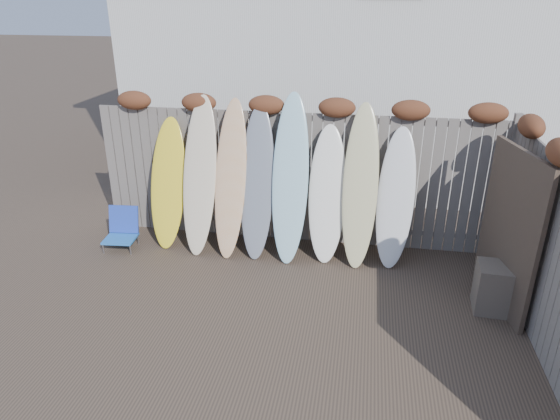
% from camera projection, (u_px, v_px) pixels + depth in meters
% --- Properties ---
extents(ground, '(80.00, 80.00, 0.00)m').
position_uv_depth(ground, '(262.00, 331.00, 5.71)').
color(ground, '#493A2D').
extents(back_fence, '(6.05, 0.28, 2.24)m').
position_uv_depth(back_fence, '(298.00, 167.00, 7.40)').
color(back_fence, slate).
rests_on(back_fence, ground).
extents(right_fence, '(0.28, 4.40, 2.24)m').
position_uv_depth(right_fence, '(557.00, 254.00, 5.01)').
color(right_fence, slate).
rests_on(right_fence, ground).
extents(house, '(8.50, 5.50, 6.33)m').
position_uv_depth(house, '(348.00, 12.00, 10.23)').
color(house, silver).
rests_on(house, ground).
extents(beach_chair, '(0.49, 0.52, 0.60)m').
position_uv_depth(beach_chair, '(122.00, 229.00, 7.55)').
color(beach_chair, blue).
rests_on(beach_chair, ground).
extents(wooden_crate, '(0.54, 0.46, 0.60)m').
position_uv_depth(wooden_crate, '(498.00, 288.00, 5.99)').
color(wooden_crate, brown).
rests_on(wooden_crate, ground).
extents(lattice_panel, '(0.33, 1.30, 1.97)m').
position_uv_depth(lattice_panel, '(509.00, 231.00, 5.86)').
color(lattice_panel, '#3D3325').
rests_on(lattice_panel, ground).
extents(surfboard_0, '(0.58, 0.70, 1.90)m').
position_uv_depth(surfboard_0, '(168.00, 183.00, 7.44)').
color(surfboard_0, yellow).
rests_on(surfboard_0, ground).
extents(surfboard_1, '(0.53, 0.81, 2.25)m').
position_uv_depth(surfboard_1, '(200.00, 176.00, 7.22)').
color(surfboard_1, beige).
rests_on(surfboard_1, ground).
extents(surfboard_2, '(0.49, 0.80, 2.22)m').
position_uv_depth(surfboard_2, '(231.00, 179.00, 7.14)').
color(surfboard_2, '#FFC474').
rests_on(surfboard_2, ground).
extents(surfboard_3, '(0.51, 0.77, 2.14)m').
position_uv_depth(surfboard_3, '(257.00, 183.00, 7.12)').
color(surfboard_3, slate).
rests_on(surfboard_3, ground).
extents(surfboard_4, '(0.53, 0.83, 2.32)m').
position_uv_depth(surfboard_4, '(290.00, 179.00, 7.00)').
color(surfboard_4, '#A1D4E3').
rests_on(surfboard_4, ground).
extents(surfboard_5, '(0.56, 0.70, 1.90)m').
position_uv_depth(surfboard_5, '(327.00, 194.00, 7.04)').
color(surfboard_5, white).
rests_on(surfboard_5, ground).
extents(surfboard_6, '(0.49, 0.78, 2.21)m').
position_uv_depth(surfboard_6, '(360.00, 186.00, 6.88)').
color(surfboard_6, beige).
rests_on(surfboard_6, ground).
extents(surfboard_7, '(0.57, 0.73, 1.90)m').
position_uv_depth(surfboard_7, '(396.00, 198.00, 6.90)').
color(surfboard_7, white).
rests_on(surfboard_7, ground).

